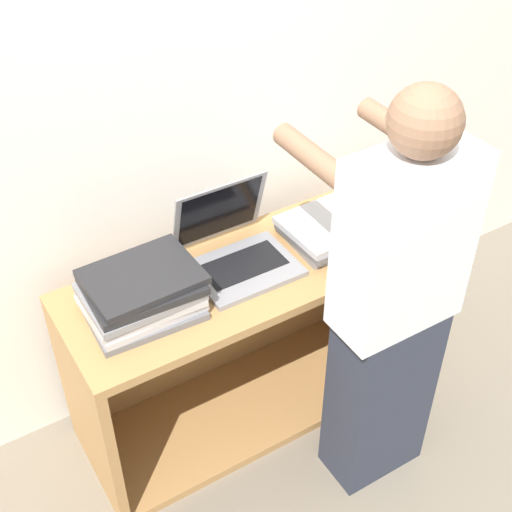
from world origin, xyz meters
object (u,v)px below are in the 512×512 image
laptop_stack_right (334,227)px  person (392,310)px  laptop_stack_left (141,294)px  laptop_open (236,250)px

laptop_stack_right → person: 0.47m
laptop_stack_left → person: bearing=-34.4°
laptop_open → person: size_ratio=0.23×
laptop_open → laptop_stack_right: laptop_open is taller
person → laptop_open: bearing=118.4°
laptop_stack_left → laptop_stack_right: size_ratio=1.01×
laptop_stack_left → person: size_ratio=0.24×
laptop_stack_right → person: size_ratio=0.24×
laptop_stack_left → person: (0.66, -0.45, -0.03)m
laptop_open → person: person is taller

